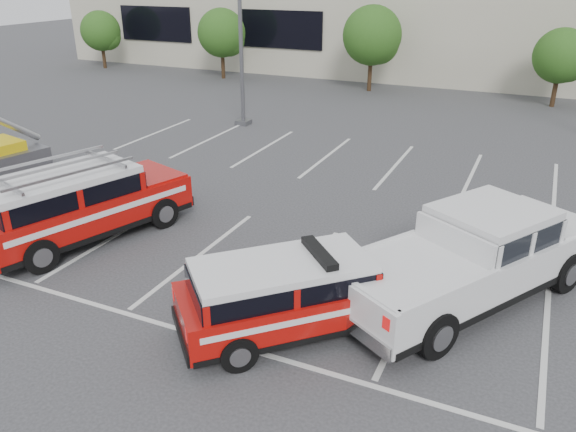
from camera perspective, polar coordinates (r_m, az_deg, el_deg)
name	(u,v)px	position (r m, az deg, el deg)	size (l,w,h in m)	color
ground	(296,278)	(13.24, 0.87, -6.35)	(120.00, 120.00, 0.00)	#343436
stall_markings	(357,210)	(17.03, 6.99, 0.66)	(23.00, 15.00, 0.01)	silver
convention_building	(491,0)	(42.63, 19.89, 19.92)	(60.00, 16.99, 13.20)	beige
tree_far_left	(102,32)	(44.11, -18.36, 17.30)	(2.77, 2.77, 3.99)	#3F2B19
tree_left	(223,35)	(38.13, -6.60, 17.83)	(3.07, 3.07, 4.42)	#3F2B19
tree_mid_left	(374,38)	(34.09, 8.70, 17.49)	(3.37, 3.37, 4.85)	#3F2B19
tree_mid_right	(563,58)	(32.80, 26.14, 14.23)	(2.77, 2.77, 3.99)	#3F2B19
light_pole_left	(240,6)	(25.82, -4.93, 20.48)	(0.90, 0.60, 10.24)	#59595E
fire_chief_suv	(299,299)	(11.17, 1.13, -8.39)	(4.73, 4.67, 1.71)	#AD0C08
white_pickup	(470,265)	(12.78, 18.01, -4.74)	(5.31, 6.73, 2.00)	silver
ladder_suv	(80,208)	(15.81, -20.34, 0.77)	(3.78, 5.88, 2.16)	#AD0C08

